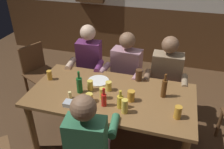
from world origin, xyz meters
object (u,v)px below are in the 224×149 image
condiment_caddy (70,104)px  pint_glass_5 (50,75)px  person_0 (88,64)px  bottle_0 (120,101)px  bottle_2 (79,85)px  pint_glass_1 (125,106)px  chair_empty_far_end (39,71)px  bottle_3 (104,99)px  table_candle (70,95)px  bottle_1 (164,88)px  pint_glass_3 (109,86)px  person_2 (166,75)px  pint_glass_0 (89,98)px  person_3 (89,142)px  pint_glass_8 (90,85)px  plate_0 (98,81)px  pint_glass_7 (131,96)px  pint_glass_4 (102,93)px  pint_glass_2 (139,75)px  pint_glass_6 (178,112)px  person_1 (125,70)px  dining_table (111,100)px

condiment_caddy → pint_glass_5: pint_glass_5 is taller
person_0 → bottle_0: 1.16m
bottle_2 → pint_glass_1: 0.61m
chair_empty_far_end → bottle_3: 1.64m
bottle_3 → pint_glass_1: bottle_3 is taller
person_0 → condiment_caddy: 1.05m
table_candle → bottle_1: bottle_1 is taller
table_candle → pint_glass_3: pint_glass_3 is taller
person_2 → bottle_2: (-0.92, -0.78, 0.17)m
pint_glass_0 → person_3: bearing=-70.2°
condiment_caddy → pint_glass_8: bearing=74.0°
condiment_caddy → pint_glass_8: pint_glass_8 is taller
table_candle → plate_0: 0.46m
pint_glass_7 → bottle_0: bearing=-119.9°
pint_glass_4 → person_3: bearing=-84.1°
table_candle → bottle_2: size_ratio=0.29×
table_candle → pint_glass_2: 0.88m
person_0 → pint_glass_6: (1.30, -0.91, 0.13)m
person_3 → pint_glass_2: 1.11m
condiment_caddy → pint_glass_2: bearing=49.5°
bottle_2 → pint_glass_5: size_ratio=2.23×
person_3 → pint_glass_2: (0.26, 1.07, 0.13)m
chair_empty_far_end → bottle_0: 1.78m
bottle_1 → pint_glass_4: bottle_1 is taller
pint_glass_2 → person_2: bearing=46.2°
pint_glass_1 → bottle_3: bearing=168.2°
person_1 → pint_glass_2: (0.25, -0.33, 0.15)m
pint_glass_8 → pint_glass_3: bearing=13.7°
person_0 → pint_glass_6: 1.59m
plate_0 → pint_glass_3: 0.24m
person_2 → pint_glass_8: size_ratio=9.76×
pint_glass_1 → pint_glass_4: 0.34m
dining_table → pint_glass_3: pint_glass_3 is taller
condiment_caddy → pint_glass_0: pint_glass_0 is taller
dining_table → person_2: (0.57, 0.71, 0.02)m
person_3 → table_candle: person_3 is taller
dining_table → bottle_1: bearing=11.3°
person_1 → dining_table: bearing=97.0°
pint_glass_3 → person_3: bearing=-87.0°
pint_glass_4 → pint_glass_5: bearing=165.6°
bottle_2 → pint_glass_6: bottle_2 is taller
pint_glass_2 → pint_glass_7: size_ratio=1.18×
bottle_1 → pint_glass_8: (-0.83, -0.10, -0.05)m
dining_table → person_1: (-0.01, 0.70, 0.02)m
pint_glass_6 → person_1: bearing=129.6°
plate_0 → pint_glass_8: (-0.03, -0.20, 0.05)m
person_3 → bottle_3: person_3 is taller
person_1 → table_candle: person_1 is taller
condiment_caddy → bottle_3: bearing=16.8°
dining_table → person_2: bearing=51.4°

